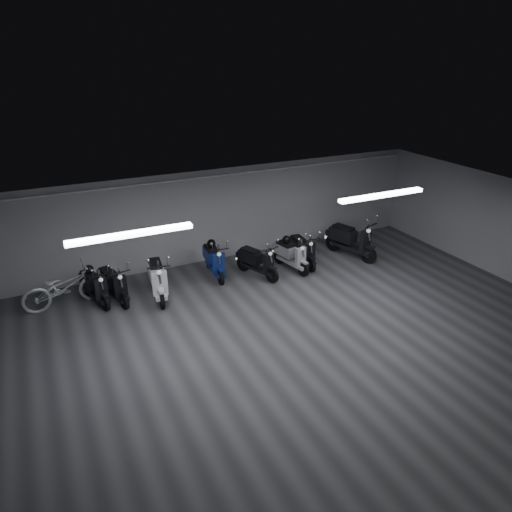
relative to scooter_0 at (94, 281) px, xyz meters
name	(u,v)px	position (x,y,z in m)	size (l,w,h in m)	color
floor	(290,343)	(3.56, -3.76, -0.60)	(14.00, 10.00, 0.01)	#3E3E41
ceiling	(294,224)	(3.56, -3.76, 2.21)	(14.00, 10.00, 0.01)	gray
back_wall	(208,217)	(3.56, 1.25, 0.80)	(14.00, 0.01, 2.80)	#99999C
front_wall	(494,457)	(3.56, -8.76, 0.80)	(14.00, 0.01, 2.80)	#99999C
fluor_strip_left	(131,234)	(0.56, -2.76, 2.14)	(2.40, 0.18, 0.08)	white
fluor_strip_right	(382,195)	(6.56, -2.76, 2.14)	(2.40, 0.18, 0.08)	white
conduit	(208,177)	(3.56, 1.16, 2.02)	(0.05, 0.05, 13.60)	white
scooter_0	(94,281)	(0.00, 0.00, 0.00)	(0.54, 1.61, 1.20)	black
scooter_1	(113,279)	(0.44, -0.10, 0.02)	(0.55, 1.66, 1.24)	black
scooter_2	(157,273)	(1.51, -0.40, 0.10)	(0.63, 1.88, 1.40)	silver
scooter_4	(214,255)	(3.28, 0.13, 0.04)	(0.57, 1.72, 1.28)	navy
scooter_5	(257,256)	(4.36, -0.43, 0.02)	(0.56, 1.67, 1.24)	black
scooter_6	(291,250)	(5.45, -0.43, 0.01)	(0.55, 1.64, 1.22)	#B3B3B8
scooter_7	(303,245)	(5.93, -0.28, 0.02)	(0.56, 1.67, 1.24)	black
scooter_8	(352,234)	(7.58, -0.42, 0.14)	(0.66, 1.99, 1.48)	black
bicycle	(63,283)	(-0.71, 0.14, 0.05)	(0.71, 2.01, 1.30)	silver
helmet_0	(286,240)	(5.41, -0.21, 0.28)	(0.24, 0.24, 0.24)	black
helmet_1	(211,243)	(3.30, 0.37, 0.32)	(0.24, 0.24, 0.24)	black
helmet_2	(89,269)	(-0.06, 0.22, 0.26)	(0.23, 0.23, 0.23)	black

